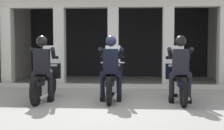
# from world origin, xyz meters

# --- Properties ---
(ground_plane) EXTENTS (80.00, 80.00, 0.00)m
(ground_plane) POSITION_xyz_m (0.00, 3.00, 0.00)
(ground_plane) COLOR gray
(station_building) EXTENTS (8.27, 3.90, 3.18)m
(station_building) POSITION_xyz_m (-0.12, 4.59, 1.96)
(station_building) COLOR black
(station_building) RESTS_ON ground
(kerb_strip) EXTENTS (7.77, 0.24, 0.12)m
(kerb_strip) POSITION_xyz_m (-0.12, 2.22, 0.06)
(kerb_strip) COLOR #B7B5AD
(kerb_strip) RESTS_ON ground
(motorcycle_left) EXTENTS (0.62, 2.04, 1.35)m
(motorcycle_left) POSITION_xyz_m (-1.64, -0.00, 0.50)
(motorcycle_left) COLOR black
(motorcycle_left) RESTS_ON ground
(police_officer_left) EXTENTS (0.63, 0.61, 1.58)m
(police_officer_left) POSITION_xyz_m (-1.64, -0.29, 0.94)
(police_officer_left) COLOR black
(police_officer_left) RESTS_ON ground
(motorcycle_center) EXTENTS (0.62, 2.04, 1.35)m
(motorcycle_center) POSITION_xyz_m (0.00, 0.15, 0.50)
(motorcycle_center) COLOR black
(motorcycle_center) RESTS_ON ground
(police_officer_center) EXTENTS (0.63, 0.61, 1.58)m
(police_officer_center) POSITION_xyz_m (0.00, -0.13, 0.94)
(police_officer_center) COLOR black
(police_officer_center) RESTS_ON ground
(motorcycle_right) EXTENTS (0.62, 2.04, 1.35)m
(motorcycle_right) POSITION_xyz_m (1.64, 0.06, 0.50)
(motorcycle_right) COLOR black
(motorcycle_right) RESTS_ON ground
(police_officer_right) EXTENTS (0.63, 0.61, 1.58)m
(police_officer_right) POSITION_xyz_m (1.64, -0.22, 0.94)
(police_officer_right) COLOR black
(police_officer_right) RESTS_ON ground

